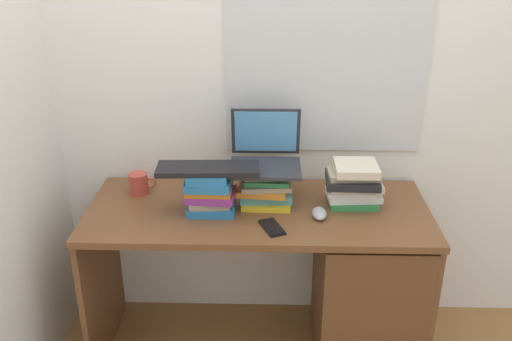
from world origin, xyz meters
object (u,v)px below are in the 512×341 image
(book_stack_tall, at_px, (266,187))
(keyboard, at_px, (208,169))
(desk, at_px, (341,279))
(book_stack_keyboard_riser, at_px, (209,192))
(laptop, at_px, (265,153))
(mug, at_px, (139,184))
(cell_phone, at_px, (272,227))
(book_stack_side, at_px, (354,184))
(computer_mouse, at_px, (319,213))

(book_stack_tall, bearing_deg, keyboard, -158.18)
(desk, xyz_separation_m, book_stack_keyboard_riser, (-0.58, -0.02, 0.44))
(laptop, bearing_deg, book_stack_tall, -87.38)
(mug, bearing_deg, desk, -9.74)
(desk, height_order, book_stack_keyboard_riser, book_stack_keyboard_riser)
(desk, distance_m, laptop, 0.67)
(desk, distance_m, keyboard, 0.80)
(book_stack_tall, xyz_separation_m, book_stack_keyboard_riser, (-0.23, -0.09, 0.02))
(laptop, xyz_separation_m, mug, (-0.57, 0.02, -0.17))
(book_stack_tall, bearing_deg, laptop, 92.62)
(laptop, bearing_deg, cell_phone, -83.80)
(laptop, bearing_deg, mug, 177.69)
(book_stack_tall, height_order, book_stack_side, book_stack_side)
(desk, bearing_deg, mug, 170.26)
(book_stack_tall, xyz_separation_m, keyboard, (-0.24, -0.09, 0.13))
(book_stack_side, bearing_deg, book_stack_keyboard_riser, -172.04)
(desk, xyz_separation_m, computer_mouse, (-0.12, -0.05, 0.36))
(book_stack_tall, bearing_deg, mug, 171.93)
(cell_phone, bearing_deg, mug, 130.86)
(desk, height_order, keyboard, keyboard)
(keyboard, distance_m, computer_mouse, 0.50)
(book_stack_tall, height_order, computer_mouse, book_stack_tall)
(keyboard, relative_size, cell_phone, 3.09)
(desk, relative_size, mug, 11.95)
(desk, relative_size, computer_mouse, 14.14)
(computer_mouse, bearing_deg, desk, 22.24)
(book_stack_keyboard_riser, distance_m, cell_phone, 0.31)
(computer_mouse, distance_m, mug, 0.82)
(book_stack_keyboard_riser, xyz_separation_m, computer_mouse, (0.46, -0.03, -0.08))
(laptop, bearing_deg, keyboard, -146.83)
(keyboard, bearing_deg, laptop, 30.78)
(desk, xyz_separation_m, mug, (-0.92, 0.16, 0.39))
(computer_mouse, bearing_deg, keyboard, 176.22)
(book_stack_side, relative_size, keyboard, 0.59)
(book_stack_side, xyz_separation_m, laptop, (-0.38, 0.07, 0.12))
(laptop, xyz_separation_m, computer_mouse, (0.23, -0.18, -0.20))
(book_stack_side, relative_size, laptop, 0.82)
(book_stack_tall, xyz_separation_m, mug, (-0.57, 0.08, -0.03))
(book_stack_side, height_order, mug, book_stack_side)
(book_stack_tall, relative_size, laptop, 0.81)
(mug, xyz_separation_m, cell_phone, (0.60, -0.31, -0.04))
(keyboard, bearing_deg, book_stack_tall, 19.44)
(laptop, distance_m, keyboard, 0.28)
(book_stack_keyboard_riser, xyz_separation_m, mug, (-0.34, 0.17, -0.05))
(desk, bearing_deg, book_stack_side, 64.65)
(laptop, relative_size, keyboard, 0.72)
(desk, distance_m, book_stack_keyboard_riser, 0.73)
(keyboard, relative_size, mug, 3.41)
(desk, bearing_deg, book_stack_tall, 167.53)
(computer_mouse, relative_size, cell_phone, 0.76)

